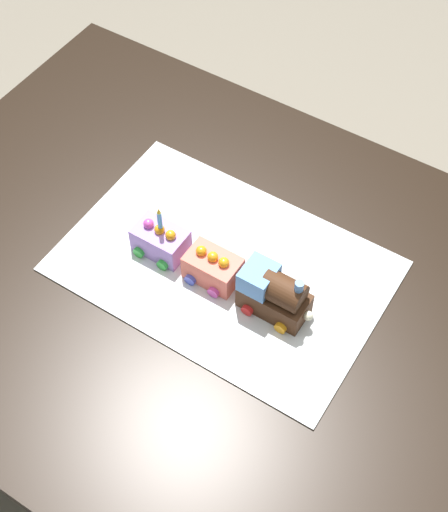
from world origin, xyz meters
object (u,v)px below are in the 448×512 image
cake_locomotive (274,293)px  birthday_candle (159,218)px  dining_table (220,318)px  cake_car_caboose_coral (213,267)px  cake_car_tanker_lavender (161,240)px

cake_locomotive → birthday_candle: birthday_candle is taller
dining_table → cake_car_caboose_coral: bearing=-30.5°
dining_table → cake_car_tanker_lavender: size_ratio=14.00×
cake_car_tanker_lavender → birthday_candle: (-0.00, 0.00, 0.07)m
cake_car_caboose_coral → cake_car_tanker_lavender: same height
cake_locomotive → birthday_candle: 0.25m
cake_car_caboose_coral → cake_car_tanker_lavender: size_ratio=1.00×
cake_car_tanker_lavender → birthday_candle: bearing=180.0°
cake_car_caboose_coral → birthday_candle: size_ratio=1.92×
cake_car_tanker_lavender → birthday_candle: size_ratio=1.92×
dining_table → cake_locomotive: 0.19m
cake_locomotive → cake_car_caboose_coral: (0.13, -0.00, -0.02)m
dining_table → cake_car_caboose_coral: cake_car_caboose_coral is taller
cake_car_tanker_lavender → dining_table: bearing=174.4°
birthday_candle → cake_car_tanker_lavender: bearing=-0.0°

